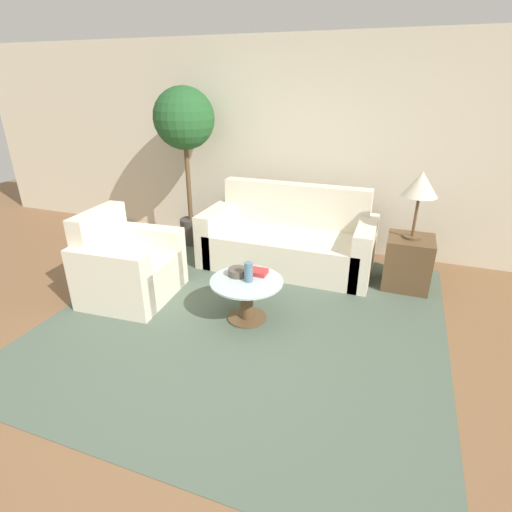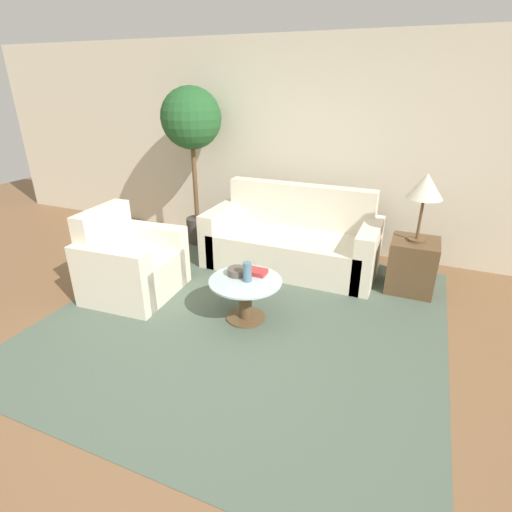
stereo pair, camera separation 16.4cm
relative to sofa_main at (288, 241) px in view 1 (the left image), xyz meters
name	(u,v)px [view 1 (the left image)]	position (x,y,z in m)	size (l,w,h in m)	color
ground_plane	(201,359)	(-0.15, -2.03, -0.30)	(14.00, 14.00, 0.00)	brown
wall_back	(295,147)	(-0.15, 0.72, 1.00)	(10.00, 0.06, 2.60)	beige
rug	(247,318)	(-0.02, -1.34, -0.30)	(3.56, 3.50, 0.01)	#4C5B4C
sofa_main	(288,241)	(0.00, 0.00, 0.00)	(2.01, 0.88, 0.95)	beige
armchair	(126,269)	(-1.36, -1.33, 0.00)	(0.87, 0.96, 0.91)	beige
coffee_table	(247,294)	(-0.02, -1.34, -0.03)	(0.68, 0.68, 0.41)	brown
side_table	(408,262)	(1.37, -0.11, -0.02)	(0.48, 0.48, 0.57)	brown
table_lamp	(421,186)	(1.37, -0.11, 0.82)	(0.35, 0.35, 0.70)	brown
potted_plant	(185,127)	(-1.45, 0.21, 1.25)	(0.76, 0.76, 2.04)	#3D3833
vase	(249,272)	(0.00, -1.34, 0.20)	(0.08, 0.08, 0.18)	slate
bowl	(238,272)	(-0.14, -1.27, 0.14)	(0.18, 0.18, 0.07)	brown
book_stack	(256,272)	(0.02, -1.18, 0.13)	(0.20, 0.14, 0.04)	#BC3333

